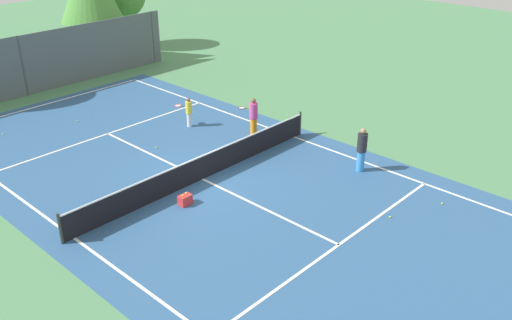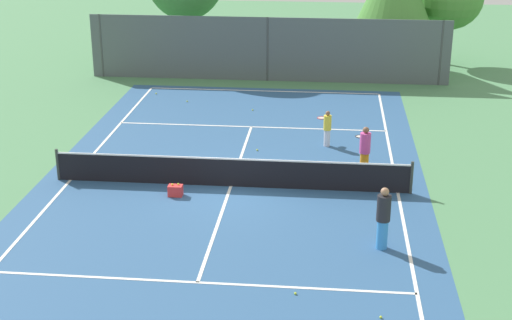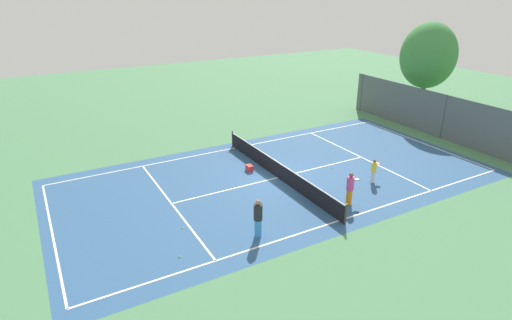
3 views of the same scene
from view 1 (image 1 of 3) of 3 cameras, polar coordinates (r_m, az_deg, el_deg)
name	(u,v)px [view 1 (image 1 of 3)]	position (r m, az deg, el deg)	size (l,w,h in m)	color
ground_plane	(202,179)	(21.65, -5.46, -1.95)	(80.00, 80.00, 0.00)	#4C8456
court_surface	(202,179)	(21.65, -5.46, -1.95)	(13.00, 25.00, 0.01)	#2D5684
tennis_net	(202,167)	(21.42, -5.52, -0.75)	(11.90, 0.10, 1.10)	#333833
perimeter_fence	(23,66)	(32.27, -22.62, 8.78)	(18.00, 0.12, 3.20)	#515B60
player_0	(189,112)	(26.24, -6.86, 4.89)	(0.61, 0.86, 1.40)	silver
player_1	(362,149)	(22.17, 10.68, 1.07)	(0.39, 0.39, 1.82)	#388CD8
player_2	(253,116)	(25.04, -0.28, 4.46)	(0.56, 0.95, 1.75)	orange
ball_crate	(185,200)	(19.98, -7.21, -4.03)	(0.46, 0.31, 0.43)	red
tennis_ball_0	(156,148)	(24.44, -10.11, 1.25)	(0.07, 0.07, 0.07)	#CCE533
tennis_ball_1	(390,217)	(19.67, 13.48, -5.64)	(0.07, 0.07, 0.07)	#CCE533
tennis_ball_2	(3,134)	(27.84, -24.32, 2.41)	(0.07, 0.07, 0.07)	#CCE533
tennis_ball_3	(442,203)	(20.96, 18.38, -4.21)	(0.07, 0.07, 0.07)	#CCE533
tennis_ball_4	(77,121)	(28.15, -17.71, 3.79)	(0.07, 0.07, 0.07)	#CCE533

